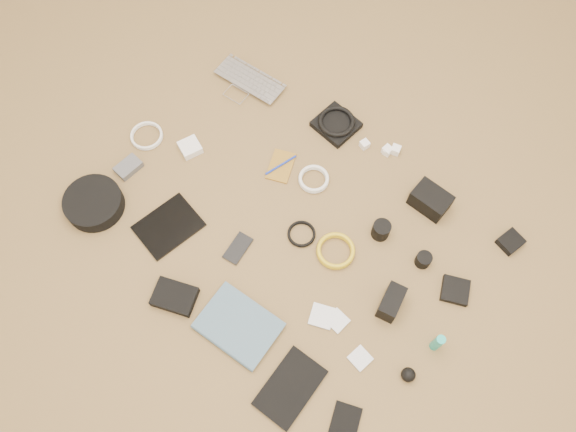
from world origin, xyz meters
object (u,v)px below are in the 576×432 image
Objects in this scene: paperback at (221,349)px; tablet at (168,226)px; dslr_camera at (430,200)px; headphone_case at (94,203)px; phone at (238,248)px; laptop at (244,87)px.

tablet is at bearing 60.78° from paperback.
dslr_camera is 0.64× the size of headphone_case.
tablet is at bearing -134.35° from dslr_camera.
headphone_case is 0.70m from paperback.
phone is (-0.42, -0.56, -0.03)m from dslr_camera.
laptop is 0.68m from phone.
laptop is 2.13× the size of dslr_camera.
tablet is at bearing -167.52° from phone.
tablet is (0.19, -0.62, -0.01)m from laptop.
laptop is 1.03m from paperback.
paperback is (0.69, -0.09, -0.02)m from headphone_case.
paperback reaches higher than phone.
paperback is at bearing -14.54° from tablet.
laptop is 2.52× the size of phone.
dslr_camera is 1.19m from headphone_case.
headphone_case is at bearing -99.74° from laptop.
paperback reaches higher than tablet.
phone is 0.45× the size of paperback.
paperback reaches higher than laptop.
paperback is at bearing -7.81° from headphone_case.
laptop is 0.73m from headphone_case.
dslr_camera reaches higher than phone.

